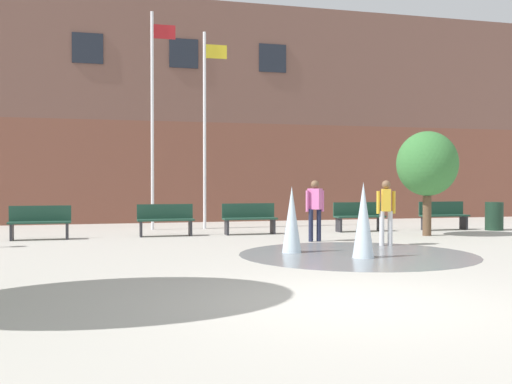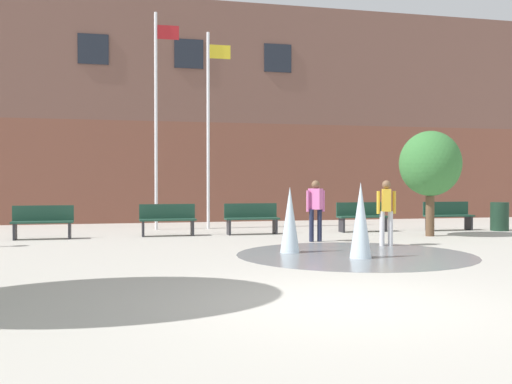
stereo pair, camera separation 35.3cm
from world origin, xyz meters
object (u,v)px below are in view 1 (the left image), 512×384
(park_bench_under_left_flagpole, at_px, (166,219))
(park_bench_center, at_px, (249,218))
(flagpole_left, at_px, (153,114))
(park_bench_left_of_flagpoles, at_px, (40,222))
(flagpole_right, at_px, (206,124))
(adult_in_red, at_px, (386,207))
(teen_by_trashcan, at_px, (315,206))
(park_bench_under_right_flagpole, at_px, (359,216))
(park_bench_near_trashcan, at_px, (443,215))
(street_tree_near_building, at_px, (427,164))
(trash_can, at_px, (494,216))

(park_bench_under_left_flagpole, height_order, park_bench_center, same)
(park_bench_center, relative_size, flagpole_left, 0.23)
(park_bench_left_of_flagpoles, bearing_deg, flagpole_right, 27.02)
(flagpole_left, bearing_deg, park_bench_center, -42.40)
(park_bench_under_left_flagpole, xyz_separation_m, adult_in_red, (4.93, -3.89, 0.45))
(flagpole_right, bearing_deg, teen_by_trashcan, -67.39)
(park_bench_under_right_flagpole, xyz_separation_m, park_bench_near_trashcan, (2.87, -0.16, 0.00))
(flagpole_right, bearing_deg, street_tree_near_building, -35.83)
(trash_can, bearing_deg, street_tree_near_building, -159.25)
(teen_by_trashcan, height_order, flagpole_left, flagpole_left)
(trash_can, bearing_deg, flagpole_right, 161.50)
(teen_by_trashcan, bearing_deg, flagpole_right, 160.98)
(park_bench_under_right_flagpole, relative_size, teen_by_trashcan, 1.01)
(park_bench_left_of_flagpoles, xyz_separation_m, park_bench_under_right_flagpole, (9.39, 0.25, 0.00))
(flagpole_left, bearing_deg, teen_by_trashcan, -52.50)
(park_bench_left_of_flagpoles, bearing_deg, park_bench_center, 1.49)
(park_bench_under_right_flagpole, distance_m, adult_in_red, 4.12)
(adult_in_red, xyz_separation_m, street_tree_near_building, (2.36, 2.10, 1.12))
(adult_in_red, height_order, flagpole_right, flagpole_right)
(park_bench_center, distance_m, adult_in_red, 4.60)
(adult_in_red, height_order, teen_by_trashcan, same)
(park_bench_under_left_flagpole, relative_size, park_bench_under_right_flagpole, 1.00)
(flagpole_right, xyz_separation_m, trash_can, (8.82, -2.95, -3.02))
(park_bench_left_of_flagpoles, xyz_separation_m, flagpole_right, (4.95, 2.52, 2.99))
(park_bench_center, height_order, trash_can, park_bench_center)
(flagpole_right, distance_m, street_tree_near_building, 7.19)
(park_bench_center, height_order, park_bench_under_right_flagpole, same)
(park_bench_near_trashcan, bearing_deg, street_tree_near_building, -133.33)
(teen_by_trashcan, bearing_deg, trash_can, 64.03)
(park_bench_near_trashcan, bearing_deg, park_bench_center, 179.43)
(park_bench_left_of_flagpoles, relative_size, street_tree_near_building, 0.53)
(park_bench_under_left_flagpole, xyz_separation_m, park_bench_center, (2.46, -0.04, 0.00))
(adult_in_red, xyz_separation_m, trash_can, (5.47, 3.27, -0.48))
(adult_in_red, relative_size, street_tree_near_building, 0.53)
(park_bench_near_trashcan, bearing_deg, trash_can, -18.97)
(teen_by_trashcan, distance_m, flagpole_left, 6.74)
(park_bench_center, xyz_separation_m, adult_in_red, (2.47, -3.85, 0.45))
(park_bench_center, xyz_separation_m, flagpole_left, (-2.60, 2.37, 3.27))
(flagpole_right, bearing_deg, park_bench_center, -69.40)
(park_bench_under_right_flagpole, bearing_deg, street_tree_near_building, -55.46)
(adult_in_red, height_order, flagpole_left, flagpole_left)
(park_bench_near_trashcan, distance_m, street_tree_near_building, 2.81)
(trash_can, relative_size, street_tree_near_building, 0.30)
(park_bench_near_trashcan, bearing_deg, teen_by_trashcan, -155.40)
(park_bench_near_trashcan, bearing_deg, park_bench_under_right_flagpole, 176.80)
(park_bench_under_right_flagpole, bearing_deg, adult_in_red, -105.35)
(park_bench_center, distance_m, flagpole_left, 4.80)
(park_bench_left_of_flagpoles, relative_size, adult_in_red, 1.01)
(park_bench_left_of_flagpoles, height_order, park_bench_under_right_flagpole, same)
(park_bench_center, bearing_deg, park_bench_under_left_flagpole, 179.07)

